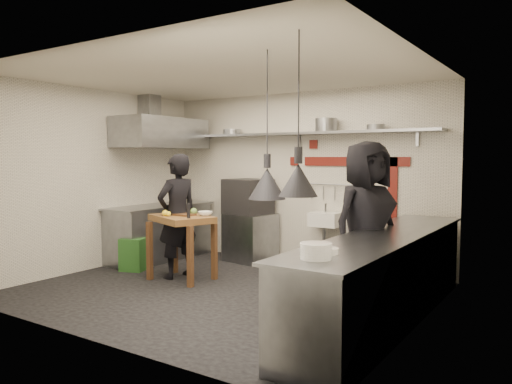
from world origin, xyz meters
The scene contains 47 objects.
floor centered at (0.00, 0.00, 0.00)m, with size 5.00×5.00×0.00m, color black.
ceiling centered at (0.00, 0.00, 2.80)m, with size 5.00×5.00×0.00m, color beige.
wall_back centered at (0.00, 2.10, 1.40)m, with size 5.00×0.04×2.80m, color beige.
wall_front centered at (0.00, -2.10, 1.40)m, with size 5.00×0.04×2.80m, color beige.
wall_left centered at (-2.50, 0.00, 1.40)m, with size 0.04×4.20×2.80m, color beige.
wall_right centered at (2.50, 0.00, 1.40)m, with size 0.04×4.20×2.80m, color beige.
red_band_horiz centered at (0.95, 2.08, 1.68)m, with size 1.70×0.02×0.14m, color #5E1610.
red_band_vert centered at (1.55, 2.08, 1.20)m, with size 0.14×0.02×1.10m, color #5E1610.
red_tile_a centered at (0.25, 2.08, 1.95)m, with size 0.14×0.02×0.14m, color #5E1610.
red_tile_b centered at (-0.10, 2.08, 1.68)m, with size 0.14×0.02×0.14m, color #5E1610.
back_shelf centered at (0.00, 1.92, 2.12)m, with size 4.60×0.34×0.04m, color slate.
shelf_bracket_left centered at (-1.90, 2.07, 2.02)m, with size 0.04×0.06×0.24m, color slate.
shelf_bracket_mid centered at (0.00, 2.07, 2.02)m, with size 0.04×0.06×0.24m, color slate.
shelf_bracket_right centered at (1.90, 2.07, 2.02)m, with size 0.04×0.06×0.24m, color slate.
pan_far_left centered at (-1.25, 1.92, 2.19)m, with size 0.31×0.31×0.09m, color slate.
pan_mid_left centered at (-1.26, 1.92, 2.18)m, with size 0.25×0.25×0.07m, color slate.
stock_pot centered at (0.54, 1.92, 2.24)m, with size 0.34×0.34×0.20m, color slate.
pan_right centered at (1.34, 1.92, 2.18)m, with size 0.26×0.26×0.08m, color slate.
oven_stand centered at (-0.76, 1.77, 0.40)m, with size 0.73×0.66×0.80m, color slate.
combi_oven centered at (-0.79, 1.74, 1.09)m, with size 0.67×0.62×0.58m, color black.
oven_door centered at (-0.77, 1.51, 1.09)m, with size 0.46×0.03×0.46m, color #5E1610.
oven_glass centered at (-0.79, 1.47, 1.09)m, with size 0.36×0.02×0.34m, color black.
hand_sink centered at (0.55, 1.92, 0.78)m, with size 0.46×0.34×0.22m, color white.
sink_tap centered at (0.55, 1.92, 0.96)m, with size 0.03×0.03×0.14m, color slate.
sink_drain centered at (0.55, 1.88, 0.34)m, with size 0.06×0.06×0.66m, color slate.
utensil_rail centered at (0.55, 2.06, 1.32)m, with size 0.02×0.02×0.90m, color slate.
counter_right centered at (2.15, 0.00, 0.45)m, with size 0.70×3.80×0.90m, color slate.
counter_right_top centered at (2.15, 0.00, 0.92)m, with size 0.76×3.90×0.03m, color slate.
plate_stack centered at (2.12, -1.55, 1.00)m, with size 0.25×0.25×0.13m, color white.
small_bowl_right centered at (2.10, -1.30, 0.96)m, with size 0.20×0.20×0.05m, color white.
counter_left centered at (-2.15, 1.05, 0.45)m, with size 0.70×1.90×0.90m, color slate.
counter_left_top centered at (-2.15, 1.05, 0.92)m, with size 0.76×2.00×0.03m, color slate.
extractor_hood centered at (-2.10, 1.05, 2.15)m, with size 0.78×1.60×0.50m, color slate.
hood_duct centered at (-2.35, 1.05, 2.55)m, with size 0.28×0.28×0.50m, color slate.
green_bin centered at (-1.88, 0.22, 0.25)m, with size 0.36×0.36×0.50m, color #265A21.
prep_table centered at (-0.86, 0.17, 0.46)m, with size 0.92×0.64×0.92m, color brown, non-canonical shape.
cutting_board centered at (-0.84, 0.20, 0.93)m, with size 0.31×0.22×0.03m, color #52321C.
pepper_mill centered at (-0.56, -0.02, 1.02)m, with size 0.05×0.05×0.20m, color black.
lemon_a centered at (-1.02, 0.01, 0.96)m, with size 0.08×0.08×0.08m, color yellow.
lemon_b centered at (-0.94, -0.01, 0.96)m, with size 0.07×0.07×0.07m, color yellow.
veg_ball centered at (-0.77, 0.33, 0.97)m, with size 0.10×0.10×0.10m, color olive.
steel_tray centered at (-1.15, 0.28, 0.94)m, with size 0.17×0.11×0.03m, color slate.
bowl centered at (-0.55, 0.33, 0.95)m, with size 0.20×0.20×0.06m, color white.
heat_lamp_near centered at (1.25, -0.91, 2.06)m, with size 0.37×0.37×1.47m, color black, non-canonical shape.
heat_lamp_far centered at (1.88, -1.41, 2.11)m, with size 0.33×0.33×1.39m, color black, non-canonical shape.
chef_left centered at (-1.00, 0.24, 0.90)m, with size 0.65×0.43×1.80m, color black.
chef_right centered at (1.79, 0.41, 0.97)m, with size 0.94×0.61×1.93m, color black.
Camera 1 is at (3.89, -5.11, 1.75)m, focal length 35.00 mm.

